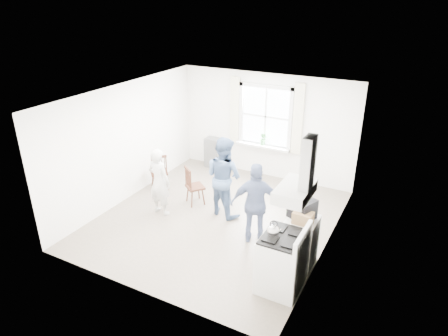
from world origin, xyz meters
The scene contains 15 objects.
room_shell centered at (0.00, 0.00, 1.30)m, with size 4.62×5.12×2.64m.
window_assembly centered at (0.00, 2.45, 1.46)m, with size 1.88×0.24×1.70m.
range_hood centered at (2.07, -1.35, 1.90)m, with size 0.45×0.76×0.94m.
shelf_unit centered at (-1.40, 2.33, 0.40)m, with size 0.40×0.30×0.80m, color slate.
gas_stove centered at (1.91, -1.35, 0.48)m, with size 0.68×0.76×1.12m.
kettle centered at (1.76, -1.42, 1.04)m, with size 0.19×0.19×0.27m.
low_cabinet centered at (1.98, -0.65, 0.45)m, with size 0.50×0.55×0.90m, color silver.
stereo_stack centered at (1.95, -0.61, 1.07)m, with size 0.48×0.46×0.34m.
cardboard_box centered at (2.02, -0.78, 1.00)m, with size 0.31×0.22×0.20m, color #AA8252.
windsor_chair_a centered at (-1.83, 0.53, 0.55)m, with size 0.53×0.53×0.90m.
windsor_chair_b centered at (-0.81, 0.29, 0.54)m, with size 0.51×0.51×0.88m.
person_left centered at (-1.17, -0.35, 0.73)m, with size 0.54×0.54×1.47m, color silver.
person_mid centered at (0.01, 0.28, 0.85)m, with size 0.83×0.83×1.70m, color #4C668E.
person_right centered at (1.02, -0.36, 0.79)m, with size 0.93×0.93×1.58m, color navy.
potted_plant centered at (0.01, 2.36, 1.01)m, with size 0.18×0.18×0.32m, color #357939.
Camera 1 is at (3.49, -6.27, 4.34)m, focal length 32.00 mm.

